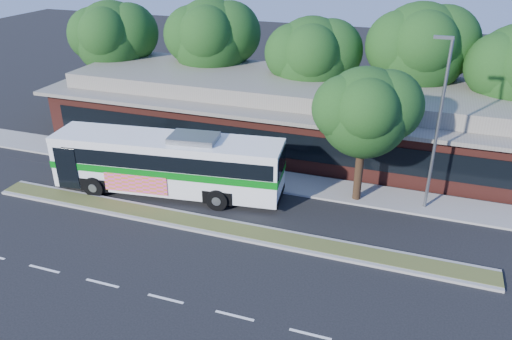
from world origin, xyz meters
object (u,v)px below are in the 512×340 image
(sedan, at_px, (92,122))
(sidewalk_tree, at_px, (372,111))
(transit_bus, at_px, (169,160))
(lamp_post, at_px, (438,122))

(sedan, relative_size, sidewalk_tree, 0.72)
(transit_bus, xyz_separation_m, sedan, (-9.83, 6.49, -1.23))
(transit_bus, bearing_deg, sidewalk_tree, 7.03)
(lamp_post, distance_m, sidewalk_tree, 3.24)
(transit_bus, height_order, sidewalk_tree, sidewalk_tree)
(lamp_post, bearing_deg, sidewalk_tree, -177.16)
(sidewalk_tree, bearing_deg, sedan, 169.19)
(transit_bus, distance_m, sidewalk_tree, 11.21)
(lamp_post, distance_m, sedan, 24.13)
(lamp_post, distance_m, transit_bus, 14.23)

